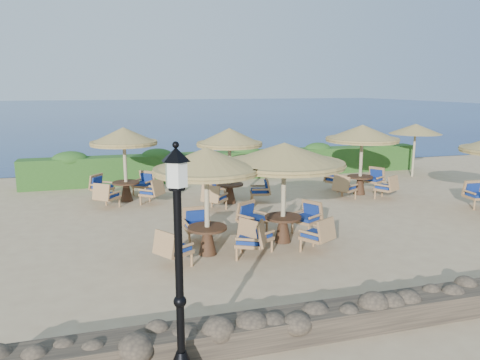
# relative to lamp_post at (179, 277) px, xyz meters

# --- Properties ---
(ground) EXTENTS (120.00, 120.00, 0.00)m
(ground) POSITION_rel_lamp_post_xyz_m (4.80, 6.80, -1.55)
(ground) COLOR tan
(ground) RESTS_ON ground
(sea) EXTENTS (160.00, 160.00, 0.00)m
(sea) POSITION_rel_lamp_post_xyz_m (4.80, 76.80, -1.55)
(sea) COLOR navy
(sea) RESTS_ON ground
(hedge) EXTENTS (18.00, 0.90, 1.20)m
(hedge) POSITION_rel_lamp_post_xyz_m (4.80, 14.00, -0.95)
(hedge) COLOR #1F4717
(hedge) RESTS_ON ground
(stone_wall) EXTENTS (15.00, 0.65, 0.44)m
(stone_wall) POSITION_rel_lamp_post_xyz_m (4.80, 0.60, -1.33)
(stone_wall) COLOR brown
(stone_wall) RESTS_ON ground
(lamp_post) EXTENTS (0.44, 0.44, 3.31)m
(lamp_post) POSITION_rel_lamp_post_xyz_m (0.00, 0.00, 0.00)
(lamp_post) COLOR black
(lamp_post) RESTS_ON ground
(extra_parasol) EXTENTS (2.30, 2.30, 2.41)m
(extra_parasol) POSITION_rel_lamp_post_xyz_m (12.60, 12.00, 0.62)
(extra_parasol) COLOR tan
(extra_parasol) RESTS_ON ground
(cafe_set_0) EXTENTS (2.77, 2.70, 2.65)m
(cafe_set_0) POSITION_rel_lamp_post_xyz_m (1.44, 4.81, 0.30)
(cafe_set_0) COLOR tan
(cafe_set_0) RESTS_ON ground
(cafe_set_1) EXTENTS (3.17, 3.17, 2.65)m
(cafe_set_1) POSITION_rel_lamp_post_xyz_m (3.56, 5.16, 0.36)
(cafe_set_1) COLOR tan
(cafe_set_1) RESTS_ON ground
(cafe_set_3) EXTENTS (2.61, 2.61, 2.65)m
(cafe_set_3) POSITION_rel_lamp_post_xyz_m (-0.17, 10.93, 0.14)
(cafe_set_3) COLOR tan
(cafe_set_3) RESTS_ON ground
(cafe_set_4) EXTENTS (2.65, 2.70, 2.65)m
(cafe_set_4) POSITION_rel_lamp_post_xyz_m (3.30, 9.59, 0.22)
(cafe_set_4) COLOR tan
(cafe_set_4) RESTS_ON ground
(cafe_set_5) EXTENTS (2.77, 2.77, 2.65)m
(cafe_set_5) POSITION_rel_lamp_post_xyz_m (8.42, 9.52, 0.25)
(cafe_set_5) COLOR tan
(cafe_set_5) RESTS_ON ground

